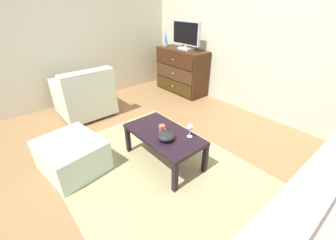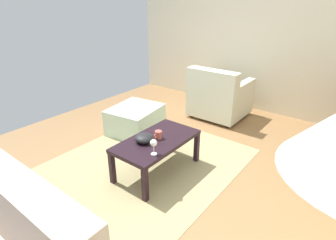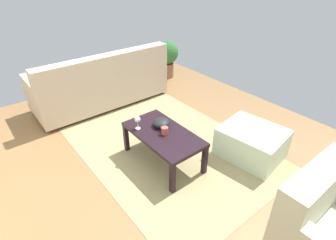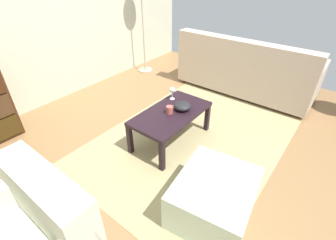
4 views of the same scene
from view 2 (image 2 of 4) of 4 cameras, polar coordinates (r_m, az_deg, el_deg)
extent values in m
cube|color=olive|center=(3.18, -1.61, -10.45)|extent=(5.47, 4.63, 0.05)
cube|color=silver|center=(4.83, 18.29, 17.39)|extent=(0.12, 4.63, 2.61)
cube|color=tan|center=(3.16, -6.81, -10.31)|extent=(2.60, 1.90, 0.01)
cube|color=black|center=(3.23, 5.98, -5.69)|extent=(0.05, 0.05, 0.36)
cube|color=black|center=(2.63, -4.80, -13.37)|extent=(0.05, 0.05, 0.36)
cube|color=black|center=(3.46, -0.40, -3.41)|extent=(0.05, 0.05, 0.36)
cube|color=black|center=(2.91, -11.54, -9.78)|extent=(0.05, 0.05, 0.36)
cube|color=black|center=(2.93, -2.34, -4.38)|extent=(0.95, 0.52, 0.04)
cylinder|color=silver|center=(2.66, -2.97, -7.04)|extent=(0.06, 0.06, 0.00)
cylinder|color=silver|center=(2.64, -2.99, -6.17)|extent=(0.01, 0.01, 0.09)
sphere|color=silver|center=(2.60, -3.03, -4.78)|extent=(0.07, 0.07, 0.07)
cylinder|color=#B15349|center=(2.92, -1.94, -3.09)|extent=(0.08, 0.08, 0.08)
torus|color=#B15349|center=(2.89, -2.58, -3.37)|extent=(0.05, 0.01, 0.05)
ellipsoid|color=black|center=(2.86, -5.00, -3.77)|extent=(0.19, 0.19, 0.09)
cylinder|color=#332319|center=(4.74, 15.78, 1.48)|extent=(0.05, 0.05, 0.05)
cylinder|color=#332319|center=(4.99, 9.04, 3.27)|extent=(0.05, 0.05, 0.05)
cylinder|color=#332319|center=(4.20, 12.32, -1.15)|extent=(0.05, 0.05, 0.05)
cylinder|color=#332319|center=(4.48, 4.99, 0.99)|extent=(0.05, 0.05, 0.05)
cube|color=beige|center=(4.51, 10.74, 3.65)|extent=(0.80, 0.80, 0.36)
cube|color=beige|center=(4.14, 9.18, 7.50)|extent=(0.20, 0.80, 0.41)
cube|color=beige|center=(4.29, 15.05, 6.12)|extent=(0.76, 0.12, 0.20)
cube|color=beige|center=(4.58, 7.22, 7.90)|extent=(0.76, 0.12, 0.20)
cylinder|color=slate|center=(4.64, 12.55, 7.47)|extent=(0.16, 0.40, 0.16)
cube|color=silver|center=(3.94, -6.79, 0.09)|extent=(0.78, 0.69, 0.37)
camera|label=1|loc=(3.03, -48.53, 15.77)|focal=23.31mm
camera|label=3|loc=(3.91, 38.75, 23.60)|focal=28.32mm
camera|label=4|loc=(4.88, -1.05, 24.89)|focal=25.98mm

